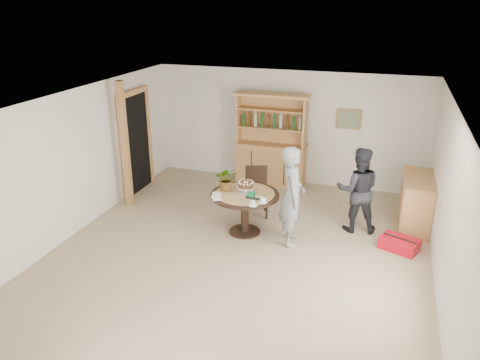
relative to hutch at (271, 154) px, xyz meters
name	(u,v)px	position (x,y,z in m)	size (l,w,h in m)	color
ground	(238,255)	(0.30, -3.24, -0.69)	(7.00, 7.00, 0.00)	tan
room_shell	(238,153)	(0.30, -3.23, 1.05)	(6.04, 7.04, 2.52)	white
doorway	(136,141)	(-2.63, -1.24, 0.42)	(0.13, 1.10, 2.18)	black
pine_post	(125,146)	(-2.40, -2.04, 0.56)	(0.12, 0.12, 2.50)	#B2854B
hutch	(271,154)	(0.00, 0.00, 0.00)	(1.62, 0.54, 2.04)	tan
sideboard	(416,202)	(3.04, -1.24, -0.22)	(0.54, 1.26, 0.94)	tan
dining_table	(245,201)	(0.17, -2.46, -0.08)	(1.20, 1.20, 0.76)	black
dining_chair	(256,188)	(0.14, -1.63, -0.15)	(0.54, 0.54, 0.95)	black
birthday_cake	(246,186)	(0.17, -2.41, 0.19)	(0.30, 0.30, 0.20)	white
flower_vase	(227,179)	(-0.18, -2.41, 0.28)	(0.38, 0.33, 0.42)	#3F7233
gift_tray	(255,196)	(0.38, -2.58, 0.10)	(0.30, 0.20, 0.08)	black
coffee_cup_a	(263,200)	(0.57, -2.74, 0.11)	(0.15, 0.15, 0.09)	white
coffee_cup_b	(253,204)	(0.45, -2.91, 0.11)	(0.15, 0.15, 0.08)	white
napkins	(216,196)	(-0.24, -2.77, 0.09)	(0.24, 0.33, 0.03)	white
teen_boy	(292,196)	(1.02, -2.56, 0.17)	(0.62, 0.41, 1.71)	gray
adult_person	(358,190)	(2.02, -1.74, 0.09)	(0.75, 0.59, 1.55)	black
red_suitcase	(399,244)	(2.80, -2.24, -0.59)	(0.71, 0.59, 0.21)	red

